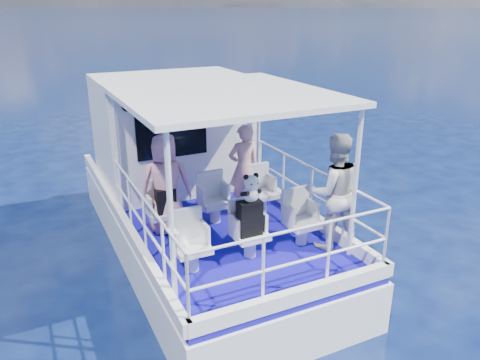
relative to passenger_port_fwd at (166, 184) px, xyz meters
name	(u,v)px	position (x,y,z in m)	size (l,w,h in m)	color
ground	(221,273)	(0.83, -0.19, -1.72)	(2000.00, 2000.00, 0.00)	#071037
hull	(200,248)	(0.83, 0.81, -1.72)	(3.00, 7.00, 1.60)	white
deck	(199,207)	(0.83, 0.81, -0.87)	(2.90, 6.90, 0.10)	#130A91
cabin	(173,131)	(0.83, 2.11, 0.28)	(2.85, 2.00, 2.20)	white
canopy	(223,94)	(0.83, -0.39, 1.42)	(3.00, 3.20, 0.08)	white
canopy_posts	(225,169)	(0.83, -0.44, 0.28)	(2.77, 2.97, 2.20)	white
railings	(235,212)	(0.83, -0.77, -0.32)	(2.84, 3.59, 1.00)	white
seat_port_fwd	(164,221)	(-0.07, 0.01, -0.63)	(0.48, 0.46, 0.38)	silver
seat_center_fwd	(215,211)	(0.83, 0.01, -0.63)	(0.48, 0.46, 0.38)	silver
seat_stbd_fwd	(262,202)	(1.73, 0.01, -0.63)	(0.48, 0.46, 0.38)	silver
seat_port_aft	(192,258)	(-0.07, -1.29, -0.63)	(0.48, 0.46, 0.38)	silver
seat_center_aft	(250,244)	(0.83, -1.29, -0.63)	(0.48, 0.46, 0.38)	silver
seat_stbd_aft	(302,232)	(1.73, -1.29, -0.63)	(0.48, 0.46, 0.38)	silver
passenger_port_fwd	(166,184)	(0.00, 0.00, 0.00)	(0.61, 0.44, 1.64)	#C58092
passenger_stbd_fwd	(244,168)	(1.51, 0.29, -0.04)	(0.57, 0.38, 1.57)	#DB998D
passenger_stbd_aft	(334,192)	(2.08, -1.55, 0.07)	(0.87, 0.68, 1.79)	silver
backpack_port	(166,201)	(-0.05, -0.08, -0.24)	(0.31, 0.17, 0.40)	black
backpack_center	(249,218)	(0.80, -1.34, -0.18)	(0.34, 0.19, 0.52)	black
compact_camera	(165,187)	(-0.04, -0.08, -0.01)	(0.09, 0.06, 0.06)	black
panda	(251,188)	(0.82, -1.34, 0.28)	(0.26, 0.22, 0.41)	silver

